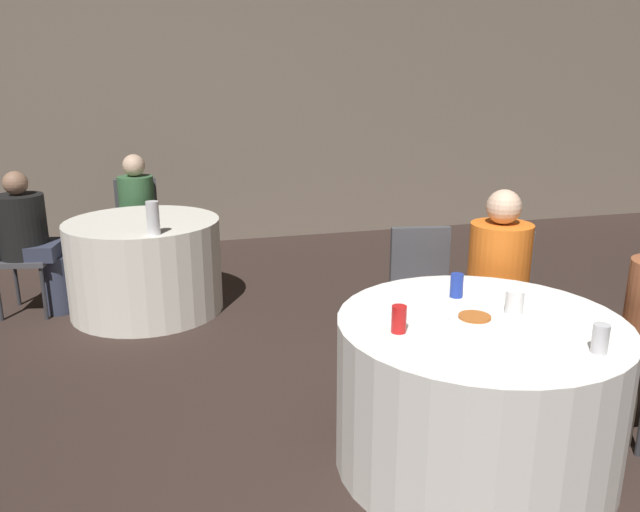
% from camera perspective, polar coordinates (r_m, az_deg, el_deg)
% --- Properties ---
extents(ground_plane, '(16.00, 16.00, 0.00)m').
position_cam_1_polar(ground_plane, '(3.30, 17.38, -18.17)').
color(ground_plane, '#332621').
extents(wall_back, '(16.00, 0.06, 2.80)m').
position_cam_1_polar(wall_back, '(7.18, -2.52, 12.82)').
color(wall_back, gray).
rests_on(wall_back, ground_plane).
extents(table_near, '(1.34, 1.34, 0.74)m').
position_cam_1_polar(table_near, '(3.14, 14.09, -11.97)').
color(table_near, white).
rests_on(table_near, ground_plane).
extents(table_far, '(1.19, 1.19, 0.74)m').
position_cam_1_polar(table_far, '(5.13, -15.67, -0.87)').
color(table_far, white).
rests_on(table_far, ground_plane).
extents(chair_near_north, '(0.46, 0.47, 0.90)m').
position_cam_1_polar(chair_near_north, '(4.02, 9.31, -2.61)').
color(chair_near_north, '#47474C').
rests_on(chair_near_north, ground_plane).
extents(chair_near_northeast, '(0.56, 0.56, 0.90)m').
position_cam_1_polar(chair_near_northeast, '(4.06, 15.96, -2.82)').
color(chair_near_northeast, '#47474C').
rests_on(chair_near_northeast, ground_plane).
extents(chair_far_north, '(0.42, 0.42, 0.90)m').
position_cam_1_polar(chair_far_north, '(6.07, -16.32, 3.37)').
color(chair_far_north, '#47474C').
rests_on(chair_far_north, ground_plane).
extents(chair_far_west, '(0.47, 0.47, 0.90)m').
position_cam_1_polar(chair_far_west, '(5.39, -26.34, 0.76)').
color(chair_far_west, '#47474C').
rests_on(chair_far_west, ground_plane).
extents(person_orange_shirt, '(0.48, 0.51, 1.18)m').
position_cam_1_polar(person_orange_shirt, '(3.90, 15.86, -2.53)').
color(person_orange_shirt, '#4C4238').
rests_on(person_orange_shirt, ground_plane).
extents(person_black_shirt, '(0.52, 0.41, 1.13)m').
position_cam_1_polar(person_black_shirt, '(5.32, -24.84, 1.28)').
color(person_black_shirt, '#33384C').
rests_on(person_black_shirt, ground_plane).
extents(person_green_jacket, '(0.32, 0.50, 1.14)m').
position_cam_1_polar(person_green_jacket, '(5.90, -16.27, 3.35)').
color(person_green_jacket, '#4C4238').
rests_on(person_green_jacket, ground_plane).
extents(pizza_plate_near, '(0.24, 0.24, 0.02)m').
position_cam_1_polar(pizza_plate_near, '(2.98, 13.95, -5.51)').
color(pizza_plate_near, white).
rests_on(pizza_plate_near, table_near).
extents(soda_can_blue, '(0.07, 0.07, 0.12)m').
position_cam_1_polar(soda_can_blue, '(3.24, 12.39, -2.65)').
color(soda_can_blue, '#1E38A5').
rests_on(soda_can_blue, table_near).
extents(soda_can_red, '(0.07, 0.07, 0.12)m').
position_cam_1_polar(soda_can_red, '(2.76, 7.23, -5.75)').
color(soda_can_red, red).
rests_on(soda_can_red, table_near).
extents(soda_can_silver, '(0.07, 0.07, 0.12)m').
position_cam_1_polar(soda_can_silver, '(2.79, 24.26, -6.90)').
color(soda_can_silver, silver).
rests_on(soda_can_silver, table_near).
extents(cup_near, '(0.08, 0.08, 0.11)m').
position_cam_1_polar(cup_near, '(3.09, 17.34, -4.04)').
color(cup_near, white).
rests_on(cup_near, table_near).
extents(bottle_far, '(0.09, 0.09, 0.24)m').
position_cam_1_polar(bottle_far, '(4.55, -15.02, 3.37)').
color(bottle_far, white).
rests_on(bottle_far, table_far).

